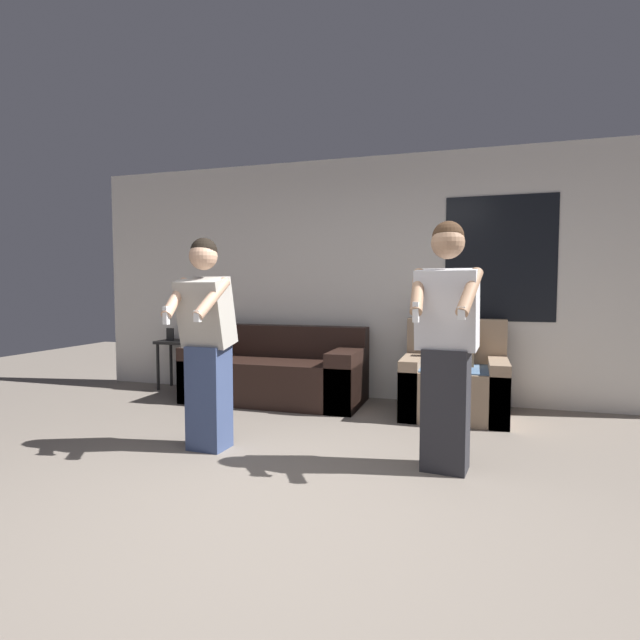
{
  "coord_description": "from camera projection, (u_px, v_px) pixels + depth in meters",
  "views": [
    {
      "loc": [
        1.09,
        -2.44,
        1.26
      ],
      "look_at": [
        0.03,
        0.99,
        1.02
      ],
      "focal_mm": 28.0,
      "sensor_mm": 36.0,
      "label": 1
    }
  ],
  "objects": [
    {
      "name": "ground_plane",
      "position": [
        262.0,
        517.0,
        2.73
      ],
      "size": [
        14.0,
        14.0,
        0.0
      ],
      "primitive_type": "plane",
      "color": "slate"
    },
    {
      "name": "wall_back",
      "position": [
        375.0,
        278.0,
        5.6
      ],
      "size": [
        6.95,
        0.07,
        2.7
      ],
      "color": "silver",
      "rests_on": "ground_plane"
    },
    {
      "name": "couch",
      "position": [
        276.0,
        374.0,
        5.51
      ],
      "size": [
        1.93,
        0.86,
        0.81
      ],
      "color": "black",
      "rests_on": "ground_plane"
    },
    {
      "name": "armchair",
      "position": [
        454.0,
        382.0,
        4.89
      ],
      "size": [
        0.98,
        0.86,
        0.93
      ],
      "color": "#937A60",
      "rests_on": "ground_plane"
    },
    {
      "name": "side_table",
      "position": [
        181.0,
        349.0,
        6.12
      ],
      "size": [
        0.57,
        0.36,
        0.75
      ],
      "color": "black",
      "rests_on": "ground_plane"
    },
    {
      "name": "person_left",
      "position": [
        206.0,
        342.0,
        3.82
      ],
      "size": [
        0.44,
        0.51,
        1.63
      ],
      "color": "#384770",
      "rests_on": "ground_plane"
    },
    {
      "name": "person_right",
      "position": [
        446.0,
        344.0,
        3.37
      ],
      "size": [
        0.46,
        0.51,
        1.7
      ],
      "color": "#28282D",
      "rests_on": "ground_plane"
    }
  ]
}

